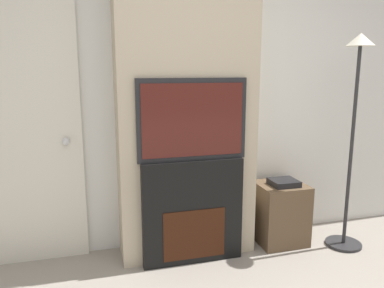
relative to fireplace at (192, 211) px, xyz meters
The scene contains 7 objects.
wall_back 1.02m from the fireplace, 90.00° to the left, with size 6.00×0.06×2.70m.
chimney_breast 0.95m from the fireplace, 90.00° to the left, with size 1.10×0.37×2.70m.
fireplace is the anchor object (origin of this frame).
television 0.73m from the fireplace, 90.00° to the right, with size 0.85×0.07×0.62m.
floor_lamp 1.54m from the fireplace, ahead, with size 0.31×0.31×1.80m.
media_stand 0.86m from the fireplace, ahead, with size 0.41×0.39×0.59m.
entry_door 1.40m from the fireplace, 164.29° to the left, with size 0.82×0.09×2.03m.
Camera 1 is at (-0.74, -1.07, 1.52)m, focal length 35.00 mm.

